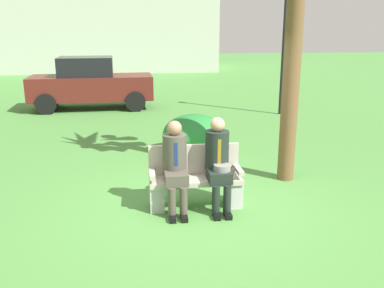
{
  "coord_description": "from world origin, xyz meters",
  "views": [
    {
      "loc": [
        -0.86,
        -5.54,
        2.53
      ],
      "look_at": [
        -0.05,
        0.48,
        0.85
      ],
      "focal_mm": 38.91,
      "sensor_mm": 36.0,
      "label": 1
    }
  ],
  "objects_px": {
    "seated_man_right": "(218,159)",
    "shrub_near_bench": "(194,134)",
    "park_bench": "(195,180)",
    "parked_car_near": "(91,83)",
    "street_lamp": "(284,35)",
    "seated_man_left": "(175,162)"
  },
  "relations": [
    {
      "from": "shrub_near_bench",
      "to": "street_lamp",
      "type": "height_order",
      "value": "street_lamp"
    },
    {
      "from": "seated_man_right",
      "to": "shrub_near_bench",
      "type": "xyz_separation_m",
      "value": [
        0.05,
        2.81,
        -0.32
      ]
    },
    {
      "from": "seated_man_left",
      "to": "seated_man_right",
      "type": "xyz_separation_m",
      "value": [
        0.61,
        -0.0,
        0.01
      ]
    },
    {
      "from": "seated_man_left",
      "to": "shrub_near_bench",
      "type": "xyz_separation_m",
      "value": [
        0.66,
        2.81,
        -0.31
      ]
    },
    {
      "from": "park_bench",
      "to": "seated_man_right",
      "type": "height_order",
      "value": "seated_man_right"
    },
    {
      "from": "park_bench",
      "to": "parked_car_near",
      "type": "xyz_separation_m",
      "value": [
        -2.28,
        8.23,
        0.44
      ]
    },
    {
      "from": "seated_man_left",
      "to": "parked_car_near",
      "type": "relative_size",
      "value": 0.33
    },
    {
      "from": "seated_man_right",
      "to": "street_lamp",
      "type": "xyz_separation_m",
      "value": [
        3.26,
        6.65,
        1.62
      ]
    },
    {
      "from": "seated_man_left",
      "to": "seated_man_right",
      "type": "distance_m",
      "value": 0.61
    },
    {
      "from": "seated_man_left",
      "to": "street_lamp",
      "type": "bearing_deg",
      "value": 59.75
    },
    {
      "from": "park_bench",
      "to": "parked_car_near",
      "type": "bearing_deg",
      "value": 105.5
    },
    {
      "from": "seated_man_left",
      "to": "shrub_near_bench",
      "type": "relative_size",
      "value": 0.98
    },
    {
      "from": "seated_man_left",
      "to": "parked_car_near",
      "type": "xyz_separation_m",
      "value": [
        -1.98,
        8.35,
        0.11
      ]
    },
    {
      "from": "seated_man_right",
      "to": "street_lamp",
      "type": "distance_m",
      "value": 7.58
    },
    {
      "from": "seated_man_left",
      "to": "seated_man_right",
      "type": "bearing_deg",
      "value": -0.24
    },
    {
      "from": "park_bench",
      "to": "street_lamp",
      "type": "height_order",
      "value": "street_lamp"
    },
    {
      "from": "parked_car_near",
      "to": "park_bench",
      "type": "bearing_deg",
      "value": -74.5
    },
    {
      "from": "park_bench",
      "to": "seated_man_right",
      "type": "bearing_deg",
      "value": -20.95
    },
    {
      "from": "shrub_near_bench",
      "to": "street_lamp",
      "type": "distance_m",
      "value": 5.37
    },
    {
      "from": "seated_man_left",
      "to": "shrub_near_bench",
      "type": "distance_m",
      "value": 2.9
    },
    {
      "from": "parked_car_near",
      "to": "shrub_near_bench",
      "type": "bearing_deg",
      "value": -64.45
    },
    {
      "from": "street_lamp",
      "to": "seated_man_right",
      "type": "bearing_deg",
      "value": -116.13
    }
  ]
}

